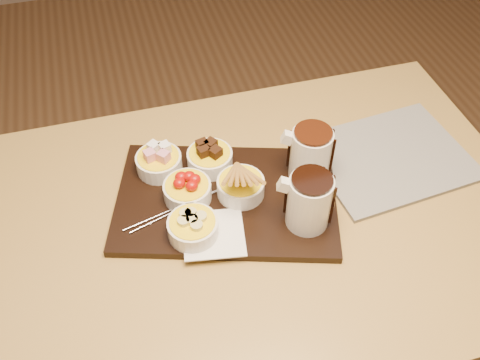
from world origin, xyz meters
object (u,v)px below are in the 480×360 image
object	(u,v)px
pitcher_dark_chocolate	(309,202)
newspaper	(390,157)
serving_board	(226,199)
pitcher_milk_chocolate	(310,155)
bowl_strawberries	(188,191)
dining_table	(250,243)

from	to	relation	value
pitcher_dark_chocolate	newspaper	bearing A→B (deg)	44.70
serving_board	newspaper	world-z (taller)	serving_board
pitcher_dark_chocolate	newspaper	size ratio (longest dim) A/B	0.35
pitcher_milk_chocolate	newspaper	bearing A→B (deg)	20.17
bowl_strawberries	newspaper	world-z (taller)	bowl_strawberries
dining_table	serving_board	size ratio (longest dim) A/B	2.61
newspaper	pitcher_milk_chocolate	bearing A→B (deg)	177.14
dining_table	pitcher_milk_chocolate	size ratio (longest dim) A/B	10.13
bowl_strawberries	pitcher_dark_chocolate	bearing A→B (deg)	-30.21
pitcher_dark_chocolate	pitcher_milk_chocolate	distance (m)	0.13
serving_board	pitcher_dark_chocolate	xyz separation A→B (m)	(0.14, -0.11, 0.07)
pitcher_dark_chocolate	dining_table	bearing A→B (deg)	167.47
bowl_strawberries	pitcher_milk_chocolate	bearing A→B (deg)	-1.16
serving_board	pitcher_milk_chocolate	size ratio (longest dim) A/B	3.88
dining_table	pitcher_milk_chocolate	xyz separation A→B (m)	(0.15, 0.06, 0.18)
pitcher_milk_chocolate	serving_board	bearing A→B (deg)	-158.20
dining_table	newspaper	distance (m)	0.38
bowl_strawberries	newspaper	bearing A→B (deg)	0.48
bowl_strawberries	pitcher_dark_chocolate	size ratio (longest dim) A/B	0.84
bowl_strawberries	pitcher_milk_chocolate	xyz separation A→B (m)	(0.27, -0.01, 0.04)
dining_table	bowl_strawberries	xyz separation A→B (m)	(-0.12, 0.07, 0.14)
dining_table	serving_board	world-z (taller)	serving_board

